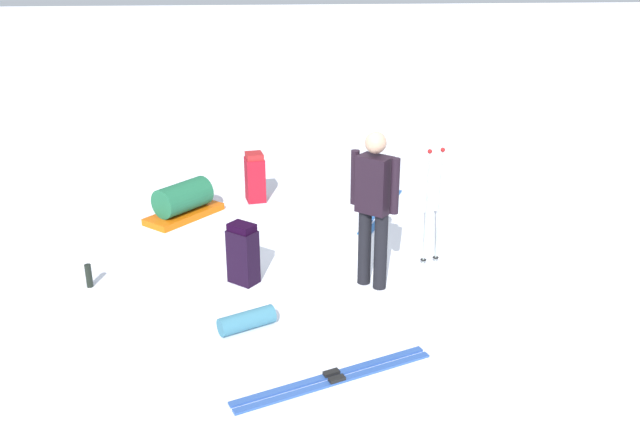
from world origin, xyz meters
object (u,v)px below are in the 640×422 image
(ski_pair_near, at_px, (334,378))
(backpack_large_dark, at_px, (255,177))
(gear_sled, at_px, (183,202))
(thermos_bottle, at_px, (89,276))
(ski_pair_far, at_px, (381,210))
(ski_poles_planted_near, at_px, (433,202))
(sleeping_mat_rolled, at_px, (247,320))
(backpack_bright, at_px, (243,254))
(skier_standing, at_px, (374,202))

(ski_pair_near, relative_size, backpack_large_dark, 2.49)
(gear_sled, distance_m, thermos_bottle, 2.13)
(ski_pair_far, xyz_separation_m, ski_poles_planted_near, (-0.26, 1.70, 0.75))
(ski_pair_near, relative_size, sleeping_mat_rolled, 3.21)
(sleeping_mat_rolled, bearing_deg, ski_poles_planted_near, -148.68)
(ski_pair_far, bearing_deg, ski_poles_planted_near, 98.79)
(ski_pair_near, bearing_deg, backpack_large_dark, -81.70)
(backpack_bright, bearing_deg, ski_pair_far, -133.33)
(backpack_bright, relative_size, sleeping_mat_rolled, 1.24)
(skier_standing, distance_m, thermos_bottle, 3.15)
(ski_pair_far, xyz_separation_m, backpack_bright, (1.87, 1.98, 0.32))
(backpack_bright, height_order, sleeping_mat_rolled, backpack_bright)
(ski_pair_near, distance_m, backpack_bright, 2.06)
(backpack_large_dark, relative_size, thermos_bottle, 2.73)
(ski_pair_near, bearing_deg, gear_sled, -67.37)
(ski_pair_near, distance_m, sleeping_mat_rolled, 1.16)
(sleeping_mat_rolled, bearing_deg, backpack_bright, -87.49)
(skier_standing, relative_size, ski_poles_planted_near, 1.23)
(thermos_bottle, bearing_deg, skier_standing, 175.58)
(ski_pair_near, xyz_separation_m, sleeping_mat_rolled, (0.74, -0.89, 0.08))
(backpack_large_dark, xyz_separation_m, gear_sled, (0.97, 0.58, -0.12))
(ski_poles_planted_near, height_order, gear_sled, ski_poles_planted_near)
(skier_standing, xyz_separation_m, thermos_bottle, (3.03, -0.23, -0.82))
(backpack_bright, bearing_deg, gear_sled, -67.33)
(ski_pair_far, distance_m, gear_sled, 2.71)
(gear_sled, relative_size, thermos_bottle, 4.26)
(ski_pair_near, bearing_deg, skier_standing, -109.39)
(skier_standing, relative_size, sleeping_mat_rolled, 3.09)
(ski_pair_far, xyz_separation_m, gear_sled, (2.70, -0.02, 0.21))
(backpack_bright, xyz_separation_m, gear_sled, (0.84, -2.00, -0.11))
(backpack_large_dark, bearing_deg, ski_pair_near, 98.30)
(ski_pair_far, height_order, sleeping_mat_rolled, sleeping_mat_rolled)
(skier_standing, relative_size, ski_pair_near, 0.96)
(ski_poles_planted_near, distance_m, gear_sled, 3.47)
(skier_standing, xyz_separation_m, ski_poles_planted_near, (-0.75, -0.48, -0.19))
(backpack_bright, height_order, ski_poles_planted_near, ski_poles_planted_near)
(ski_pair_far, height_order, ski_poles_planted_near, ski_poles_planted_near)
(backpack_large_dark, bearing_deg, gear_sled, 30.98)
(ski_pair_near, height_order, backpack_bright, backpack_bright)
(skier_standing, bearing_deg, ski_pair_far, -102.72)
(ski_poles_planted_near, xyz_separation_m, gear_sled, (2.96, -1.72, -0.54))
(skier_standing, distance_m, sleeping_mat_rolled, 1.77)
(skier_standing, relative_size, gear_sled, 1.53)
(skier_standing, distance_m, backpack_large_dark, 3.10)
(ski_poles_planted_near, bearing_deg, backpack_large_dark, -49.05)
(ski_pair_near, relative_size, ski_pair_far, 1.03)
(ski_pair_far, xyz_separation_m, backpack_large_dark, (1.73, -0.60, 0.34))
(ski_pair_near, bearing_deg, sleeping_mat_rolled, -50.28)
(skier_standing, bearing_deg, thermos_bottle, -4.42)
(ski_pair_far, relative_size, backpack_large_dark, 2.41)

